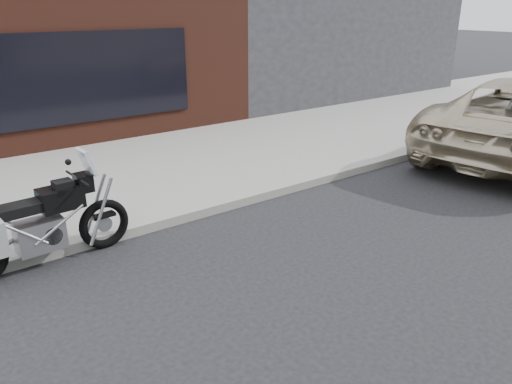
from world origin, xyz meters
The scene contains 4 objects.
ground centered at (0.00, 0.00, 0.00)m, with size 120.00×120.00×0.00m, color black.
near_sidewalk centered at (0.00, 7.00, 0.07)m, with size 44.00×6.00×0.15m, color gray.
neighbour_building centered at (10.00, 14.00, 3.00)m, with size 10.00×10.00×6.00m, color #26262B.
motorcycle centered at (-2.15, 3.87, 0.64)m, with size 2.35×0.84×1.49m.
Camera 1 is at (-3.31, -2.45, 3.26)m, focal length 35.00 mm.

